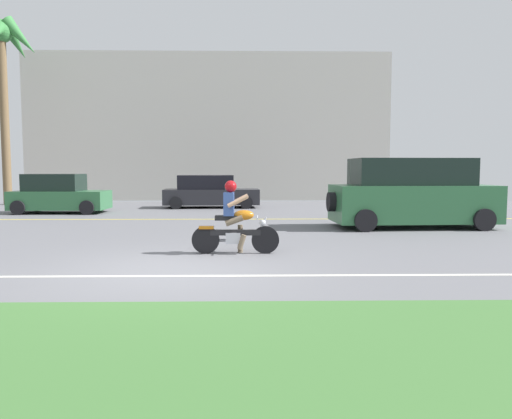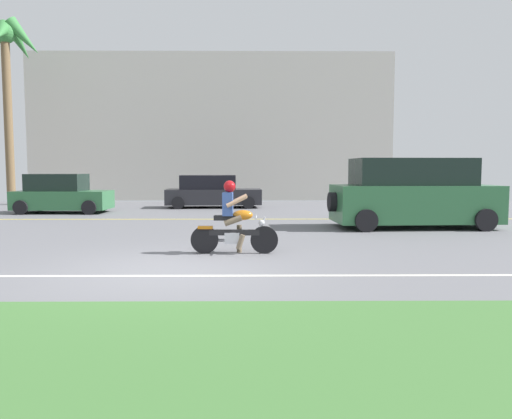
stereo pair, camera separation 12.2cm
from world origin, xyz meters
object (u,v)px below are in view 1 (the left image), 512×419
object	(u,v)px
parked_car_1	(210,192)
motorcyclist	(235,223)
parked_car_0	(59,195)
suv_nearby	(411,194)
palm_tree_0	(2,51)

from	to	relation	value
parked_car_1	motorcyclist	bearing A→B (deg)	-83.28
motorcyclist	parked_car_0	size ratio (longest dim) A/B	0.50
suv_nearby	parked_car_1	size ratio (longest dim) A/B	1.14
motorcyclist	palm_tree_0	xyz separation A→B (m)	(-11.58, 14.23, 6.80)
parked_car_1	palm_tree_0	size ratio (longest dim) A/B	0.48
parked_car_0	motorcyclist	bearing A→B (deg)	-52.67
suv_nearby	palm_tree_0	xyz separation A→B (m)	(-16.79, 9.76, 6.44)
parked_car_1	palm_tree_0	world-z (taller)	palm_tree_0
motorcyclist	palm_tree_0	bearing A→B (deg)	129.13
motorcyclist	parked_car_1	bearing A→B (deg)	96.72
parked_car_1	palm_tree_0	xyz separation A→B (m)	(-10.15, 2.05, 6.75)
palm_tree_0	suv_nearby	bearing A→B (deg)	-30.18
parked_car_1	palm_tree_0	bearing A→B (deg)	168.57
suv_nearby	palm_tree_0	bearing A→B (deg)	149.82
suv_nearby	parked_car_1	xyz separation A→B (m)	(-6.64, 7.71, -0.31)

